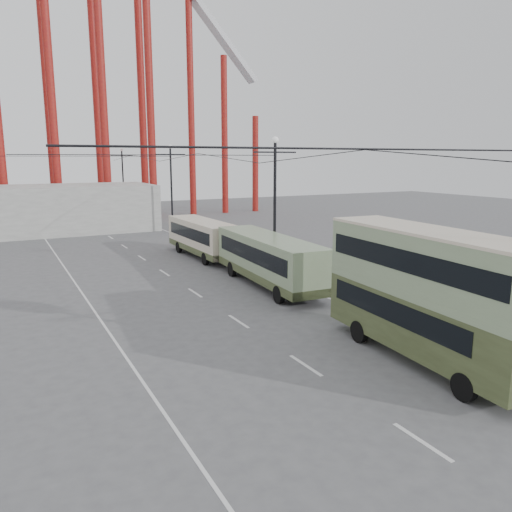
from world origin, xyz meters
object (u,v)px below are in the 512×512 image
double_decker_bus (428,289)px  single_decker_cream (203,237)px  single_decker_green (268,258)px  pedestrian (359,318)px

double_decker_bus → single_decker_cream: size_ratio=1.03×
single_decker_cream → single_decker_green: bearing=-90.1°
single_decker_green → pedestrian: bearing=-90.8°
single_decker_green → pedestrian: (-0.73, -9.72, -0.95)m
single_decker_green → pedestrian: single_decker_green is taller
single_decker_cream → double_decker_bus: bearing=-91.4°
double_decker_bus → single_decker_cream: (0.18, 23.92, -1.27)m
single_decker_green → single_decker_cream: 10.69m
single_decker_cream → pedestrian: (-0.58, -20.41, -0.85)m
double_decker_bus → pedestrian: size_ratio=6.03×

